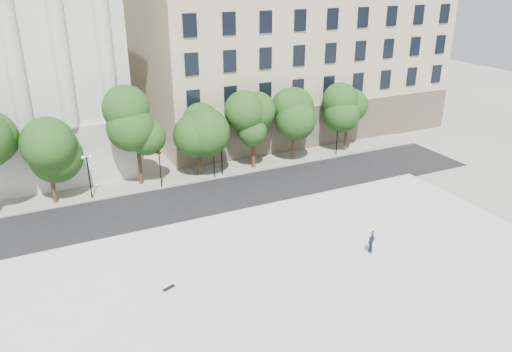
{
  "coord_description": "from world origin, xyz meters",
  "views": [
    {
      "loc": [
        -11.56,
        -20.51,
        19.09
      ],
      "look_at": [
        3.2,
        10.0,
        5.08
      ],
      "focal_mm": 35.0,
      "sensor_mm": 36.0,
      "label": 1
    }
  ],
  "objects_px": {
    "traffic_light_west": "(159,150)",
    "skateboard": "(169,288)",
    "traffic_light_east": "(213,143)",
    "person_lying": "(370,249)"
  },
  "relations": [
    {
      "from": "traffic_light_west",
      "to": "skateboard",
      "type": "height_order",
      "value": "traffic_light_west"
    },
    {
      "from": "traffic_light_west",
      "to": "skateboard",
      "type": "xyz_separation_m",
      "value": [
        -4.23,
        -16.62,
        -3.27
      ]
    },
    {
      "from": "traffic_light_east",
      "to": "traffic_light_west",
      "type": "bearing_deg",
      "value": 180.0
    },
    {
      "from": "person_lying",
      "to": "skateboard",
      "type": "distance_m",
      "value": 14.35
    },
    {
      "from": "traffic_light_west",
      "to": "person_lying",
      "type": "relative_size",
      "value": 2.56
    },
    {
      "from": "traffic_light_east",
      "to": "person_lying",
      "type": "relative_size",
      "value": 2.53
    },
    {
      "from": "traffic_light_east",
      "to": "skateboard",
      "type": "xyz_separation_m",
      "value": [
        -9.59,
        -16.62,
        -3.22
      ]
    },
    {
      "from": "traffic_light_east",
      "to": "skateboard",
      "type": "distance_m",
      "value": 19.45
    },
    {
      "from": "traffic_light_east",
      "to": "skateboard",
      "type": "bearing_deg",
      "value": -119.98
    },
    {
      "from": "traffic_light_west",
      "to": "traffic_light_east",
      "type": "distance_m",
      "value": 5.36
    }
  ]
}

